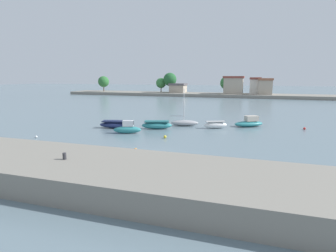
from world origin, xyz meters
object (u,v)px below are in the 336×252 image
object	(u,v)px
mooring_buoy_0	(165,137)
moored_boat_5	(249,123)
moored_boat_1	(127,129)
moored_boat_2	(157,125)
mooring_buoy_2	(36,137)
moored_boat_0	(116,125)
moored_boat_4	(215,125)
mooring_bollard	(64,156)
mooring_buoy_1	(136,150)
mooring_buoy_3	(304,128)
moored_boat_3	(185,123)

from	to	relation	value
mooring_buoy_0	moored_boat_5	bearing A→B (deg)	49.73
moored_boat_1	moored_boat_2	distance (m)	4.85
moored_boat_5	mooring_buoy_0	bearing A→B (deg)	-160.08
moored_boat_1	moored_boat_2	bearing A→B (deg)	39.16
moored_boat_1	mooring_buoy_2	distance (m)	11.09
moored_boat_5	mooring_buoy_2	size ratio (longest dim) A/B	16.89
moored_boat_0	moored_boat_4	size ratio (longest dim) A/B	1.42
moored_boat_0	moored_boat_1	bearing A→B (deg)	-52.70
mooring_bollard	mooring_buoy_1	distance (m)	9.25
mooring_buoy_2	mooring_buoy_0	bearing A→B (deg)	17.05
mooring_buoy_3	mooring_buoy_2	bearing A→B (deg)	-153.98
mooring_bollard	moored_boat_1	world-z (taller)	mooring_bollard
mooring_buoy_2	mooring_buoy_3	world-z (taller)	mooring_buoy_3
moored_boat_5	mooring_buoy_2	distance (m)	29.20
moored_boat_2	mooring_buoy_1	size ratio (longest dim) A/B	14.44
moored_boat_2	moored_boat_3	bearing A→B (deg)	29.86
moored_boat_5	mooring_buoy_3	bearing A→B (deg)	-31.38
moored_boat_0	moored_boat_3	bearing A→B (deg)	16.33
mooring_bollard	mooring_buoy_0	size ratio (longest dim) A/B	1.28
mooring_bollard	mooring_buoy_3	distance (m)	32.75
moored_boat_3	moored_boat_5	world-z (taller)	moored_boat_3
moored_boat_3	mooring_buoy_2	world-z (taller)	moored_boat_3
moored_boat_1	moored_boat_3	world-z (taller)	moored_boat_3
moored_boat_2	mooring_buoy_2	world-z (taller)	moored_boat_2
mooring_buoy_1	mooring_buoy_2	bearing A→B (deg)	172.82
moored_boat_4	mooring_buoy_0	world-z (taller)	moored_boat_4
moored_boat_0	moored_boat_4	world-z (taller)	moored_boat_0
moored_boat_0	mooring_buoy_1	bearing A→B (deg)	-64.67
moored_boat_1	mooring_buoy_1	distance (m)	8.97
mooring_buoy_2	mooring_buoy_3	bearing A→B (deg)	26.02
mooring_bollard	moored_boat_3	xyz separation A→B (m)	(2.53, 24.26, -1.45)
moored_boat_2	mooring_buoy_2	bearing A→B (deg)	-157.98
mooring_buoy_2	mooring_buoy_3	size ratio (longest dim) A/B	0.77
moored_boat_2	moored_boat_5	distance (m)	13.83
moored_boat_0	mooring_buoy_3	size ratio (longest dim) A/B	13.87
mooring_buoy_0	mooring_buoy_1	distance (m)	6.45
mooring_bollard	moored_boat_0	xyz separation A→B (m)	(-6.52, 19.50, -1.40)
moored_boat_0	mooring_buoy_2	distance (m)	10.70
mooring_bollard	mooring_buoy_3	world-z (taller)	mooring_bollard
moored_boat_4	moored_boat_1	bearing A→B (deg)	-170.93
moored_boat_1	moored_boat_4	size ratio (longest dim) A/B	1.09
moored_boat_1	moored_boat_2	xyz separation A→B (m)	(2.62, 4.08, -0.05)
moored_boat_2	moored_boat_4	world-z (taller)	moored_boat_2
mooring_buoy_3	mooring_buoy_1	bearing A→B (deg)	-136.00
moored_boat_0	moored_boat_3	size ratio (longest dim) A/B	0.89
moored_boat_4	moored_boat_2	bearing A→B (deg)	175.62
moored_boat_3	moored_boat_4	world-z (taller)	moored_boat_3
moored_boat_2	moored_boat_4	distance (m)	8.43
mooring_buoy_2	moored_boat_3	bearing A→B (deg)	41.62
moored_boat_3	moored_boat_4	size ratio (longest dim) A/B	1.60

